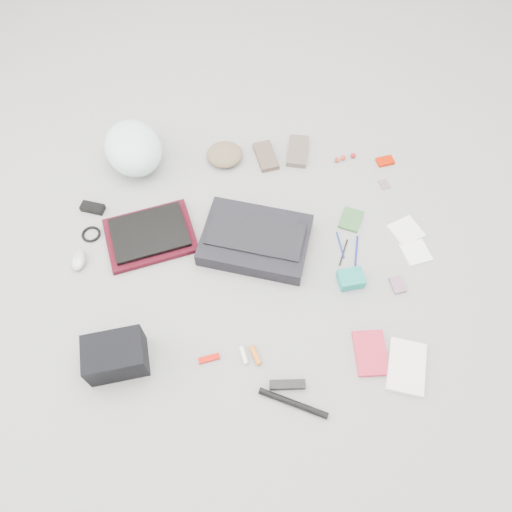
{
  "coord_description": "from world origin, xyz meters",
  "views": [
    {
      "loc": [
        -0.04,
        -1.06,
        1.86
      ],
      "look_at": [
        0.0,
        0.0,
        0.05
      ],
      "focal_mm": 35.0,
      "sensor_mm": 36.0,
      "label": 1
    }
  ],
  "objects_px": {
    "bike_helmet": "(133,148)",
    "camera_bag": "(116,356)",
    "accordion_wallet": "(351,279)",
    "book_red": "(371,353)",
    "messenger_bag": "(256,240)",
    "laptop": "(149,233)"
  },
  "relations": [
    {
      "from": "laptop",
      "to": "book_red",
      "type": "relative_size",
      "value": 1.78
    },
    {
      "from": "camera_bag",
      "to": "book_red",
      "type": "relative_size",
      "value": 1.23
    },
    {
      "from": "laptop",
      "to": "bike_helmet",
      "type": "bearing_deg",
      "value": 86.33
    },
    {
      "from": "camera_bag",
      "to": "accordion_wallet",
      "type": "distance_m",
      "value": 0.98
    },
    {
      "from": "camera_bag",
      "to": "accordion_wallet",
      "type": "relative_size",
      "value": 2.16
    },
    {
      "from": "book_red",
      "to": "accordion_wallet",
      "type": "relative_size",
      "value": 1.76
    },
    {
      "from": "messenger_bag",
      "to": "book_red",
      "type": "height_order",
      "value": "messenger_bag"
    },
    {
      "from": "bike_helmet",
      "to": "accordion_wallet",
      "type": "xyz_separation_m",
      "value": [
        0.95,
        -0.69,
        -0.07
      ]
    },
    {
      "from": "accordion_wallet",
      "to": "bike_helmet",
      "type": "bearing_deg",
      "value": 135.02
    },
    {
      "from": "laptop",
      "to": "accordion_wallet",
      "type": "bearing_deg",
      "value": -32.45
    },
    {
      "from": "bike_helmet",
      "to": "accordion_wallet",
      "type": "relative_size",
      "value": 3.2
    },
    {
      "from": "bike_helmet",
      "to": "accordion_wallet",
      "type": "height_order",
      "value": "bike_helmet"
    },
    {
      "from": "laptop",
      "to": "book_red",
      "type": "height_order",
      "value": "laptop"
    },
    {
      "from": "accordion_wallet",
      "to": "camera_bag",
      "type": "bearing_deg",
      "value": -170.24
    },
    {
      "from": "accordion_wallet",
      "to": "laptop",
      "type": "bearing_deg",
      "value": 154.58
    },
    {
      "from": "messenger_bag",
      "to": "laptop",
      "type": "distance_m",
      "value": 0.47
    },
    {
      "from": "messenger_bag",
      "to": "laptop",
      "type": "relative_size",
      "value": 1.4
    },
    {
      "from": "bike_helmet",
      "to": "camera_bag",
      "type": "xyz_separation_m",
      "value": [
        0.02,
        -1.0,
        -0.03
      ]
    },
    {
      "from": "camera_bag",
      "to": "book_red",
      "type": "height_order",
      "value": "camera_bag"
    },
    {
      "from": "laptop",
      "to": "book_red",
      "type": "distance_m",
      "value": 1.06
    },
    {
      "from": "messenger_bag",
      "to": "book_red",
      "type": "xyz_separation_m",
      "value": [
        0.43,
        -0.51,
        -0.03
      ]
    },
    {
      "from": "messenger_bag",
      "to": "laptop",
      "type": "xyz_separation_m",
      "value": [
        -0.46,
        0.05,
        -0.0
      ]
    }
  ]
}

